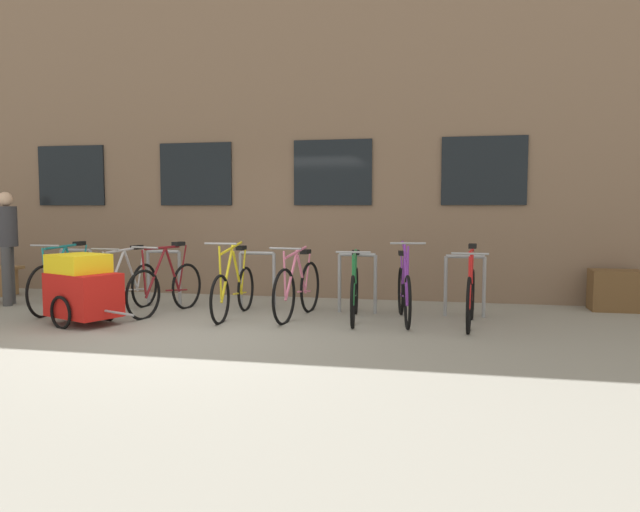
# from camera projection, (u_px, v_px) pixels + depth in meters

# --- Properties ---
(ground_plane) EXTENTS (42.00, 42.00, 0.00)m
(ground_plane) POSITION_uv_depth(u_px,v_px,m) (184.00, 335.00, 7.19)
(ground_plane) COLOR gray
(storefront_building) EXTENTS (28.00, 5.88, 5.81)m
(storefront_building) POSITION_uv_depth(u_px,v_px,m) (303.00, 142.00, 12.92)
(storefront_building) COLOR #7A604C
(storefront_building) RESTS_ON ground
(bike_rack) EXTENTS (6.57, 0.05, 0.86)m
(bike_rack) POSITION_uv_depth(u_px,v_px,m) (257.00, 275.00, 8.94)
(bike_rack) COLOR gray
(bike_rack) RESTS_ON ground
(bicycle_yellow) EXTENTS (0.44, 1.70, 1.08)m
(bicycle_yellow) POSITION_uv_depth(u_px,v_px,m) (234.00, 290.00, 8.35)
(bicycle_yellow) COLOR black
(bicycle_yellow) RESTS_ON ground
(bicycle_red) EXTENTS (0.44, 1.66, 1.05)m
(bicycle_red) POSITION_uv_depth(u_px,v_px,m) (471.00, 296.00, 7.72)
(bicycle_red) COLOR black
(bicycle_red) RESTS_ON ground
(bicycle_green) EXTENTS (0.44, 1.70, 0.98)m
(bicycle_green) POSITION_uv_depth(u_px,v_px,m) (355.00, 292.00, 8.11)
(bicycle_green) COLOR black
(bicycle_green) RESTS_ON ground
(bicycle_teal) EXTENTS (0.44, 1.78, 1.02)m
(bicycle_teal) POSITION_uv_depth(u_px,v_px,m) (67.00, 284.00, 8.83)
(bicycle_teal) COLOR black
(bicycle_teal) RESTS_ON ground
(bicycle_maroon) EXTENTS (0.51, 1.63, 1.03)m
(bicycle_maroon) POSITION_uv_depth(u_px,v_px,m) (166.00, 287.00, 8.60)
(bicycle_maroon) COLOR black
(bicycle_maroon) RESTS_ON ground
(bicycle_pink) EXTENTS (0.44, 1.73, 1.01)m
(bicycle_pink) POSITION_uv_depth(u_px,v_px,m) (298.00, 289.00, 8.29)
(bicycle_pink) COLOR black
(bicycle_pink) RESTS_ON ground
(bicycle_purple) EXTENTS (0.44, 1.71, 1.10)m
(bicycle_purple) POSITION_uv_depth(u_px,v_px,m) (404.00, 292.00, 8.05)
(bicycle_purple) COLOR black
(bicycle_purple) RESTS_ON ground
(bicycle_silver) EXTENTS (0.44, 1.66, 0.98)m
(bicycle_silver) POSITION_uv_depth(u_px,v_px,m) (125.00, 286.00, 8.70)
(bicycle_silver) COLOR black
(bicycle_silver) RESTS_ON ground
(bike_trailer) EXTENTS (1.46, 0.91, 0.93)m
(bike_trailer) POSITION_uv_depth(u_px,v_px,m) (83.00, 288.00, 7.80)
(bike_trailer) COLOR red
(bike_trailer) RESTS_ON ground
(person_by_bench) EXTENTS (0.32, 0.34, 1.75)m
(person_by_bench) POSITION_uv_depth(u_px,v_px,m) (7.00, 240.00, 9.31)
(person_by_bench) COLOR #3F3F42
(person_by_bench) RESTS_ON ground
(planter_box) EXTENTS (0.70, 0.44, 0.60)m
(planter_box) POSITION_uv_depth(u_px,v_px,m) (615.00, 290.00, 8.82)
(planter_box) COLOR brown
(planter_box) RESTS_ON ground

